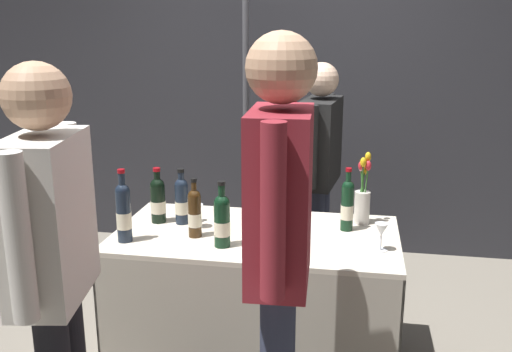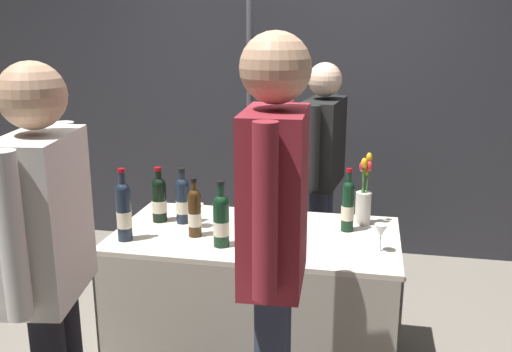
{
  "view_description": "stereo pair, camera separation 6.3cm",
  "coord_description": "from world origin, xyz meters",
  "px_view_note": "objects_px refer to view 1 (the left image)",
  "views": [
    {
      "loc": [
        0.48,
        -2.68,
        1.77
      ],
      "look_at": [
        0.0,
        0.0,
        1.04
      ],
      "focal_mm": 39.84,
      "sensor_mm": 36.0,
      "label": 1
    },
    {
      "loc": [
        0.54,
        -2.67,
        1.77
      ],
      "look_at": [
        0.0,
        0.0,
        1.04
      ],
      "focal_mm": 39.84,
      "sensor_mm": 36.0,
      "label": 2
    }
  ],
  "objects_px": {
    "wine_glass_near_vendor": "(254,199)",
    "flower_vase": "(362,198)",
    "vendor_presenter": "(319,159)",
    "taster_foreground_right": "(280,233)",
    "tasting_table": "(256,273)",
    "wine_glass_mid": "(196,211)",
    "featured_wine_bottle": "(347,204)",
    "wine_glass_near_taster": "(381,231)",
    "booth_signpost": "(246,91)",
    "display_bottle_0": "(277,198)"
  },
  "relations": [
    {
      "from": "booth_signpost",
      "to": "flower_vase",
      "type": "bearing_deg",
      "value": -47.24
    },
    {
      "from": "wine_glass_near_vendor",
      "to": "flower_vase",
      "type": "height_order",
      "value": "flower_vase"
    },
    {
      "from": "wine_glass_near_taster",
      "to": "vendor_presenter",
      "type": "relative_size",
      "value": 0.09
    },
    {
      "from": "vendor_presenter",
      "to": "tasting_table",
      "type": "bearing_deg",
      "value": -9.16
    },
    {
      "from": "vendor_presenter",
      "to": "taster_foreground_right",
      "type": "xyz_separation_m",
      "value": [
        -0.03,
        -1.69,
        0.13
      ]
    },
    {
      "from": "featured_wine_bottle",
      "to": "vendor_presenter",
      "type": "relative_size",
      "value": 0.21
    },
    {
      "from": "tasting_table",
      "to": "wine_glass_mid",
      "type": "xyz_separation_m",
      "value": [
        -0.32,
        0.02,
        0.32
      ]
    },
    {
      "from": "display_bottle_0",
      "to": "vendor_presenter",
      "type": "distance_m",
      "value": 0.76
    },
    {
      "from": "wine_glass_near_vendor",
      "to": "taster_foreground_right",
      "type": "distance_m",
      "value": 1.12
    },
    {
      "from": "wine_glass_mid",
      "to": "vendor_presenter",
      "type": "height_order",
      "value": "vendor_presenter"
    },
    {
      "from": "featured_wine_bottle",
      "to": "taster_foreground_right",
      "type": "relative_size",
      "value": 0.19
    },
    {
      "from": "vendor_presenter",
      "to": "display_bottle_0",
      "type": "bearing_deg",
      "value": -5.97
    },
    {
      "from": "flower_vase",
      "to": "vendor_presenter",
      "type": "height_order",
      "value": "vendor_presenter"
    },
    {
      "from": "tasting_table",
      "to": "wine_glass_mid",
      "type": "bearing_deg",
      "value": 175.89
    },
    {
      "from": "display_bottle_0",
      "to": "wine_glass_near_taster",
      "type": "height_order",
      "value": "display_bottle_0"
    },
    {
      "from": "tasting_table",
      "to": "wine_glass_mid",
      "type": "relative_size",
      "value": 11.43
    },
    {
      "from": "featured_wine_bottle",
      "to": "booth_signpost",
      "type": "distance_m",
      "value": 1.3
    },
    {
      "from": "wine_glass_mid",
      "to": "flower_vase",
      "type": "relative_size",
      "value": 0.33
    },
    {
      "from": "wine_glass_near_vendor",
      "to": "taster_foreground_right",
      "type": "xyz_separation_m",
      "value": [
        0.29,
        -1.06,
        0.21
      ]
    },
    {
      "from": "tasting_table",
      "to": "taster_foreground_right",
      "type": "xyz_separation_m",
      "value": [
        0.23,
        -0.81,
        0.54
      ]
    },
    {
      "from": "flower_vase",
      "to": "taster_foreground_right",
      "type": "height_order",
      "value": "taster_foreground_right"
    },
    {
      "from": "tasting_table",
      "to": "featured_wine_bottle",
      "type": "bearing_deg",
      "value": 15.31
    },
    {
      "from": "wine_glass_near_vendor",
      "to": "wine_glass_near_taster",
      "type": "distance_m",
      "value": 0.77
    },
    {
      "from": "taster_foreground_right",
      "to": "tasting_table",
      "type": "bearing_deg",
      "value": 13.12
    },
    {
      "from": "flower_vase",
      "to": "taster_foreground_right",
      "type": "relative_size",
      "value": 0.22
    },
    {
      "from": "tasting_table",
      "to": "booth_signpost",
      "type": "bearing_deg",
      "value": 103.59
    },
    {
      "from": "display_bottle_0",
      "to": "wine_glass_near_vendor",
      "type": "relative_size",
      "value": 2.4
    },
    {
      "from": "tasting_table",
      "to": "taster_foreground_right",
      "type": "height_order",
      "value": "taster_foreground_right"
    },
    {
      "from": "display_bottle_0",
      "to": "vendor_presenter",
      "type": "height_order",
      "value": "vendor_presenter"
    },
    {
      "from": "wine_glass_near_taster",
      "to": "taster_foreground_right",
      "type": "height_order",
      "value": "taster_foreground_right"
    },
    {
      "from": "wine_glass_near_taster",
      "to": "flower_vase",
      "type": "height_order",
      "value": "flower_vase"
    },
    {
      "from": "wine_glass_near_vendor",
      "to": "wine_glass_mid",
      "type": "distance_m",
      "value": 0.35
    },
    {
      "from": "tasting_table",
      "to": "wine_glass_near_vendor",
      "type": "bearing_deg",
      "value": 102.99
    },
    {
      "from": "featured_wine_bottle",
      "to": "vendor_presenter",
      "type": "xyz_separation_m",
      "value": [
        -0.2,
        0.76,
        0.05
      ]
    },
    {
      "from": "wine_glass_near_taster",
      "to": "vendor_presenter",
      "type": "bearing_deg",
      "value": 109.7
    },
    {
      "from": "tasting_table",
      "to": "vendor_presenter",
      "type": "height_order",
      "value": "vendor_presenter"
    },
    {
      "from": "wine_glass_near_vendor",
      "to": "vendor_presenter",
      "type": "distance_m",
      "value": 0.71
    },
    {
      "from": "tasting_table",
      "to": "wine_glass_mid",
      "type": "distance_m",
      "value": 0.45
    },
    {
      "from": "display_bottle_0",
      "to": "wine_glass_near_vendor",
      "type": "xyz_separation_m",
      "value": [
        -0.14,
        0.11,
        -0.04
      ]
    },
    {
      "from": "wine_glass_mid",
      "to": "flower_vase",
      "type": "distance_m",
      "value": 0.88
    },
    {
      "from": "flower_vase",
      "to": "display_bottle_0",
      "type": "bearing_deg",
      "value": -167.27
    },
    {
      "from": "wine_glass_near_taster",
      "to": "flower_vase",
      "type": "xyz_separation_m",
      "value": [
        -0.09,
        0.37,
        0.04
      ]
    },
    {
      "from": "taster_foreground_right",
      "to": "display_bottle_0",
      "type": "bearing_deg",
      "value": 5.88
    },
    {
      "from": "featured_wine_bottle",
      "to": "taster_foreground_right",
      "type": "xyz_separation_m",
      "value": [
        -0.22,
        -0.93,
        0.18
      ]
    },
    {
      "from": "wine_glass_near_vendor",
      "to": "flower_vase",
      "type": "distance_m",
      "value": 0.59
    },
    {
      "from": "featured_wine_bottle",
      "to": "wine_glass_near_vendor",
      "type": "bearing_deg",
      "value": 166.06
    },
    {
      "from": "wine_glass_near_vendor",
      "to": "flower_vase",
      "type": "xyz_separation_m",
      "value": [
        0.59,
        -0.01,
        0.04
      ]
    },
    {
      "from": "wine_glass_near_vendor",
      "to": "vendor_presenter",
      "type": "xyz_separation_m",
      "value": [
        0.31,
        0.63,
        0.09
      ]
    },
    {
      "from": "wine_glass_near_taster",
      "to": "booth_signpost",
      "type": "xyz_separation_m",
      "value": [
        -0.88,
        1.23,
        0.49
      ]
    },
    {
      "from": "vendor_presenter",
      "to": "taster_foreground_right",
      "type": "relative_size",
      "value": 0.88
    }
  ]
}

